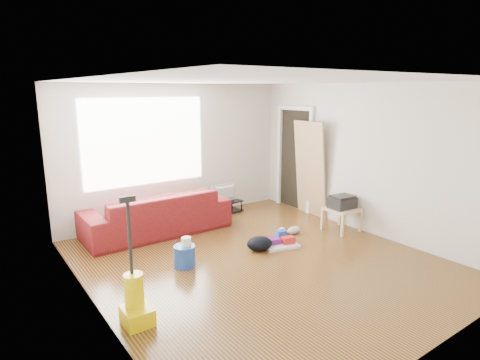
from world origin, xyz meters
TOP-DOWN VIEW (x-y plane):
  - room at (0.07, 0.15)m, footprint 4.51×5.01m
  - sofa at (-0.68, 1.95)m, footprint 2.44×0.95m
  - tv_stand at (0.90, 2.22)m, footprint 0.65×0.42m
  - tv at (0.90, 2.22)m, footprint 0.60×0.08m
  - side_table at (1.95, 0.20)m, footprint 0.50×0.50m
  - printer at (1.95, 0.20)m, footprint 0.44×0.35m
  - bucket at (-0.94, 0.48)m, footprint 0.33×0.33m
  - toilet_paper at (-0.91, 0.47)m, footprint 0.13×0.13m
  - cleaning_tray at (0.64, 0.30)m, footprint 0.62×0.55m
  - backpack at (0.25, 0.32)m, footprint 0.47×0.42m
  - sneakers at (1.07, 0.59)m, footprint 0.53×0.29m
  - vacuum at (-2.00, -0.46)m, footprint 0.29×0.33m
  - door_panel at (2.13, 1.17)m, footprint 0.23×0.73m

SIDE VIEW (x-z plane):
  - sofa at x=-0.68m, z-range -0.36..0.36m
  - bucket at x=-0.94m, z-range -0.15..0.15m
  - backpack at x=0.25m, z-range -0.11..0.11m
  - door_panel at x=2.13m, z-range -0.91..0.91m
  - cleaning_tray at x=0.64m, z-range -0.04..0.15m
  - sneakers at x=1.07m, z-range 0.00..0.12m
  - tv_stand at x=0.90m, z-range 0.01..0.24m
  - toilet_paper at x=-0.91m, z-range 0.15..0.27m
  - vacuum at x=-2.00m, z-range -0.43..0.93m
  - side_table at x=1.95m, z-range 0.14..0.54m
  - tv at x=0.90m, z-range 0.23..0.58m
  - printer at x=1.95m, z-range 0.40..0.62m
  - room at x=0.07m, z-range 0.00..2.51m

